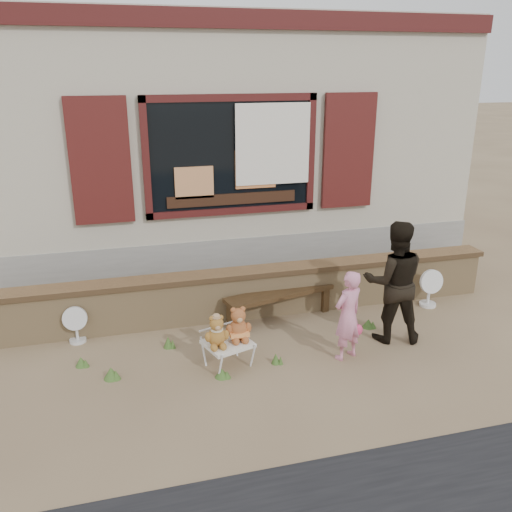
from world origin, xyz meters
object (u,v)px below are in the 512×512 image
object	(u,v)px
folding_chair	(228,344)
child	(348,315)
teddy_bear_right	(238,323)
teddy_bear_left	(217,330)
bench	(279,299)
adult	(394,282)

from	to	relation	value
folding_chair	child	xyz separation A→B (m)	(1.38, -0.17, 0.27)
teddy_bear_right	teddy_bear_left	bearing A→B (deg)	180.00
teddy_bear_left	teddy_bear_right	size ratio (longest dim) A/B	0.92
bench	teddy_bear_right	xyz separation A→B (m)	(-0.81, -1.00, 0.22)
child	adult	world-z (taller)	adult
teddy_bear_left	teddy_bear_right	distance (m)	0.28
bench	adult	distance (m)	1.56
child	adult	size ratio (longest dim) A/B	0.71
adult	child	bearing A→B (deg)	38.32
folding_chair	teddy_bear_left	world-z (taller)	teddy_bear_left
bench	child	xyz separation A→B (m)	(0.44, -1.21, 0.25)
folding_chair	child	distance (m)	1.42
bench	child	bearing A→B (deg)	-83.23
bench	adult	size ratio (longest dim) A/B	1.03
child	teddy_bear_right	bearing A→B (deg)	-31.73
bench	teddy_bear_right	world-z (taller)	teddy_bear_right
adult	teddy_bear_right	bearing A→B (deg)	18.62
bench	teddy_bear_left	distance (m)	1.54
folding_chair	teddy_bear_right	world-z (taller)	teddy_bear_right
teddy_bear_left	child	distance (m)	1.52
folding_chair	teddy_bear_left	size ratio (longest dim) A/B	1.63
teddy_bear_right	bench	bearing A→B (deg)	32.77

